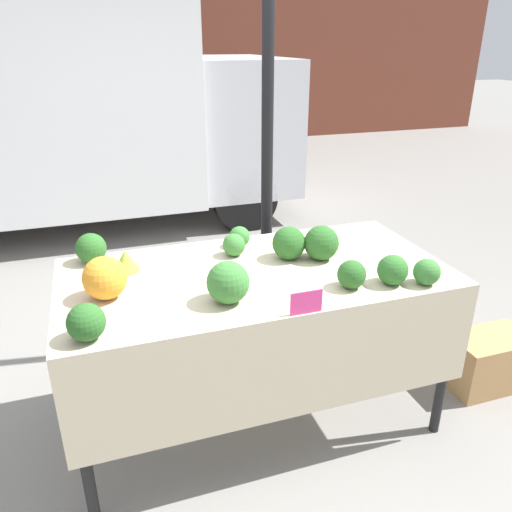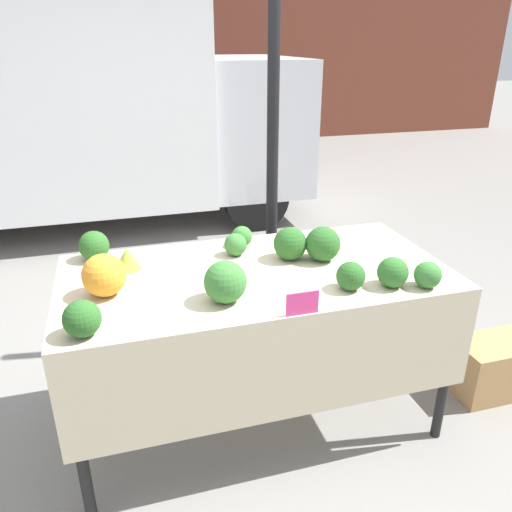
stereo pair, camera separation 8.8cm
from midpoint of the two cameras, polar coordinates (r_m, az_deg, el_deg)
name	(u,v)px [view 1 (the left image)]	position (r m, az deg, el deg)	size (l,w,h in m)	color
ground_plane	(256,416)	(2.90, -0.91, -17.81)	(40.00, 40.00, 0.00)	gray
tent_pole	(267,172)	(3.05, 0.43, 9.59)	(0.07, 0.07, 2.36)	black
parked_truck	(31,110)	(5.88, -24.72, 14.87)	(5.10, 2.12, 2.28)	white
market_table	(261,298)	(2.39, -0.53, -4.78)	(1.85, 0.92, 0.89)	beige
orange_cauliflower	(105,278)	(2.23, -17.99, -2.41)	(0.19, 0.19, 0.19)	orange
romanesco_head	(126,261)	(2.48, -15.65, -0.52)	(0.13, 0.13, 0.11)	#93B238
broccoli_head_0	(239,237)	(2.67, -2.84, 2.22)	(0.11, 0.11, 0.11)	#387533
broccoli_head_1	(86,322)	(1.96, -20.08, -7.14)	(0.14, 0.14, 0.14)	#285B23
broccoli_head_2	(393,270)	(2.33, 14.31, -1.56)	(0.14, 0.14, 0.14)	#2D6628
broccoli_head_3	(91,248)	(2.62, -19.26, 0.84)	(0.15, 0.15, 0.15)	#285B23
broccoli_head_4	(321,243)	(2.52, 6.50, 1.49)	(0.18, 0.18, 0.18)	#285B23
broccoli_head_5	(234,245)	(2.56, -3.53, 1.27)	(0.12, 0.12, 0.12)	#387533
broccoli_head_6	(289,243)	(2.51, 2.78, 1.48)	(0.17, 0.17, 0.17)	#285B23
broccoli_head_7	(427,272)	(2.37, 17.95, -1.74)	(0.12, 0.12, 0.12)	#387533
broccoli_head_8	(352,274)	(2.25, 9.78, -2.09)	(0.13, 0.13, 0.13)	#285B23
broccoli_head_9	(228,282)	(2.10, -4.41, -3.04)	(0.18, 0.18, 0.18)	#387533
price_sign	(306,302)	(2.03, 4.53, -5.33)	(0.14, 0.01, 0.10)	#E53D84
produce_crate	(488,361)	(3.30, 24.29, -10.86)	(0.48, 0.29, 0.33)	tan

